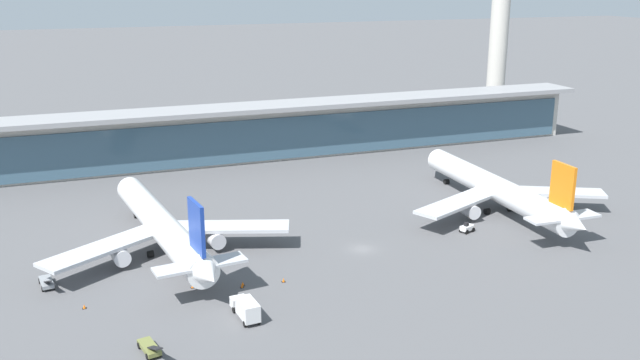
# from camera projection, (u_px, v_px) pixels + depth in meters

# --- Properties ---
(ground_plane) EXTENTS (1200.00, 1200.00, 0.00)m
(ground_plane) POSITION_uv_depth(u_px,v_px,m) (362.00, 249.00, 126.96)
(ground_plane) COLOR #515154
(airliner_left_stand) EXTENTS (44.25, 57.93, 15.43)m
(airliner_left_stand) POSITION_uv_depth(u_px,v_px,m) (163.00, 226.00, 124.33)
(airliner_left_stand) COLOR white
(airliner_left_stand) RESTS_ON ground
(airliner_centre_stand) EXTENTS (44.57, 57.85, 15.43)m
(airliner_centre_stand) POSITION_uv_depth(u_px,v_px,m) (496.00, 189.00, 146.35)
(airliner_centre_stand) COLOR white
(airliner_centre_stand) RESTS_ON ground
(service_truck_near_nose_grey) EXTENTS (2.50, 6.92, 2.70)m
(service_truck_near_nose_grey) POSITION_uv_depth(u_px,v_px,m) (47.00, 282.00, 111.26)
(service_truck_near_nose_grey) COLOR gray
(service_truck_near_nose_grey) RESTS_ON ground
(service_truck_mid_apron_white) EXTENTS (3.28, 2.62, 2.05)m
(service_truck_mid_apron_white) POSITION_uv_depth(u_px,v_px,m) (467.00, 228.00, 135.02)
(service_truck_mid_apron_white) COLOR silver
(service_truck_mid_apron_white) RESTS_ON ground
(service_truck_by_tail_olive) EXTENTS (2.77, 6.94, 2.70)m
(service_truck_by_tail_olive) POSITION_uv_depth(u_px,v_px,m) (150.00, 348.00, 91.70)
(service_truck_by_tail_olive) COLOR olive
(service_truck_by_tail_olive) RESTS_ON ground
(service_truck_on_taxiway_white) EXTENTS (2.94, 7.47, 3.10)m
(service_truck_on_taxiway_white) POSITION_uv_depth(u_px,v_px,m) (246.00, 308.00, 100.72)
(service_truck_on_taxiway_white) COLOR silver
(service_truck_on_taxiway_white) RESTS_ON ground
(terminal_building) EXTENTS (192.87, 12.80, 15.20)m
(terminal_building) POSITION_uv_depth(u_px,v_px,m) (259.00, 131.00, 186.44)
(terminal_building) COLOR beige
(terminal_building) RESTS_ON ground
(control_tower) EXTENTS (12.00, 12.00, 58.77)m
(control_tower) POSITION_uv_depth(u_px,v_px,m) (500.00, 23.00, 241.34)
(control_tower) COLOR beige
(control_tower) RESTS_ON ground
(safety_cone_alpha) EXTENTS (0.62, 0.62, 0.70)m
(safety_cone_alpha) POSITION_uv_depth(u_px,v_px,m) (284.00, 280.00, 113.19)
(safety_cone_alpha) COLOR orange
(safety_cone_alpha) RESTS_ON ground
(safety_cone_bravo) EXTENTS (0.62, 0.62, 0.70)m
(safety_cone_bravo) POSITION_uv_depth(u_px,v_px,m) (193.00, 286.00, 111.04)
(safety_cone_bravo) COLOR orange
(safety_cone_bravo) RESTS_ON ground
(safety_cone_charlie) EXTENTS (0.62, 0.62, 0.70)m
(safety_cone_charlie) POSITION_uv_depth(u_px,v_px,m) (242.00, 286.00, 111.16)
(safety_cone_charlie) COLOR orange
(safety_cone_charlie) RESTS_ON ground
(safety_cone_delta) EXTENTS (0.62, 0.62, 0.70)m
(safety_cone_delta) POSITION_uv_depth(u_px,v_px,m) (84.00, 307.00, 104.15)
(safety_cone_delta) COLOR orange
(safety_cone_delta) RESTS_ON ground
(safety_cone_echo) EXTENTS (0.62, 0.62, 0.70)m
(safety_cone_echo) POSITION_uv_depth(u_px,v_px,m) (243.00, 284.00, 111.88)
(safety_cone_echo) COLOR orange
(safety_cone_echo) RESTS_ON ground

